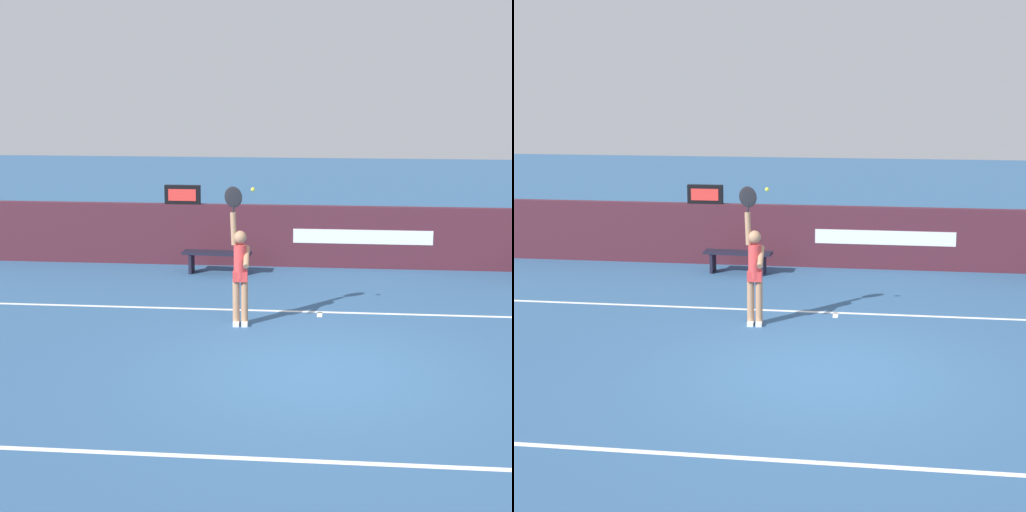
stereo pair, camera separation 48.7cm
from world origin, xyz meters
TOP-DOWN VIEW (x-y plane):
  - ground_plane at (0.00, 0.00)m, footprint 60.00×60.00m
  - court_lines at (0.00, 0.11)m, footprint 12.39×5.67m
  - back_wall at (0.00, 6.32)m, footprint 15.36×0.22m
  - speed_display at (-3.02, 6.32)m, footprint 0.76×0.13m
  - tennis_player at (-1.29, 2.02)m, footprint 0.44×0.46m
  - tennis_ball at (-1.07, 1.93)m, footprint 0.07×0.07m
  - courtside_bench_near at (-2.17, 5.50)m, footprint 1.43×0.44m

SIDE VIEW (x-z plane):
  - ground_plane at x=0.00m, z-range 0.00..0.00m
  - court_lines at x=0.00m, z-range 0.00..0.00m
  - courtside_bench_near at x=-2.17m, z-range 0.12..0.58m
  - back_wall at x=0.00m, z-range 0.00..1.32m
  - tennis_player at x=-1.29m, z-range -0.21..2.10m
  - speed_display at x=-3.02m, z-range 1.32..1.72m
  - tennis_ball at x=-1.07m, z-range 2.22..2.29m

